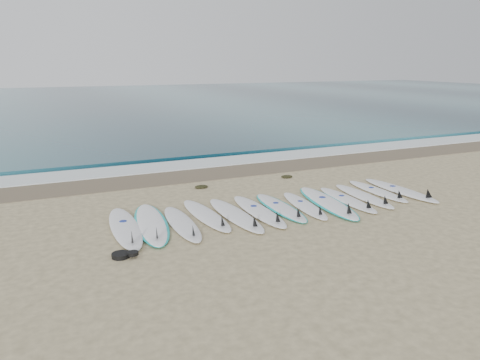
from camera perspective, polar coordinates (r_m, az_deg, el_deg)
name	(u,v)px	position (r m, az deg, el deg)	size (l,w,h in m)	color
ground	(279,209)	(11.17, 4.82, -3.52)	(120.00, 120.00, 0.00)	tan
ocean	(93,102)	(42.22, -17.52, 9.01)	(120.00, 55.00, 0.03)	#1C4D5B
wet_sand_band	(216,172)	(14.74, -2.97, 0.93)	(120.00, 1.80, 0.01)	brown
foam_band	(201,163)	(16.02, -4.82, 2.02)	(120.00, 1.40, 0.04)	silver
wave_crest	(187,155)	(17.41, -6.50, 3.07)	(120.00, 1.00, 0.10)	#1C4D5B
surfboard_0	(125,228)	(9.99, -13.80, -5.69)	(0.74, 2.81, 0.36)	white
surfboard_1	(151,224)	(10.16, -10.76, -5.23)	(1.06, 2.90, 0.36)	white
surfboard_2	(183,224)	(10.05, -7.01, -5.30)	(0.64, 2.49, 0.32)	white
surfboard_3	(207,215)	(10.52, -4.06, -4.31)	(0.60, 2.55, 0.32)	white
surfboard_4	(236,215)	(10.50, -0.45, -4.30)	(0.58, 2.70, 0.34)	white
surfboard_5	(260,211)	(10.78, 2.41, -3.82)	(0.62, 2.64, 0.34)	white
surfboard_6	(281,207)	(11.13, 5.01, -3.34)	(0.71, 2.47, 0.31)	silver
surfboard_7	(305,206)	(11.31, 7.96, -3.11)	(0.80, 2.38, 0.30)	white
surfboard_8	(328,203)	(11.63, 10.69, -2.71)	(1.13, 2.99, 0.37)	white
surfboard_9	(348,200)	(11.96, 13.07, -2.37)	(0.66, 2.45, 0.31)	white
surfboard_10	(365,196)	(12.39, 14.95, -1.91)	(0.65, 2.45, 0.31)	white
surfboard_11	(378,191)	(12.96, 16.52, -1.31)	(0.57, 2.38, 0.30)	white
surfboard_12	(402,190)	(13.22, 19.09, -1.18)	(0.57, 2.70, 0.34)	white
seaweed_near	(201,187)	(12.98, -4.74, -0.81)	(0.37, 0.29, 0.07)	black
seaweed_far	(287,176)	(14.16, 5.72, 0.43)	(0.36, 0.28, 0.07)	black
leash_coil	(123,255)	(8.70, -14.03, -8.84)	(0.46, 0.36, 0.11)	black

